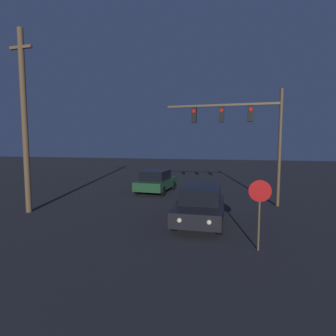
{
  "coord_description": "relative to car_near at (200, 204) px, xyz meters",
  "views": [
    {
      "loc": [
        3.37,
        1.37,
        3.47
      ],
      "look_at": [
        0.0,
        14.75,
        2.2
      ],
      "focal_mm": 28.0,
      "sensor_mm": 36.0,
      "label": 1
    }
  ],
  "objects": [
    {
      "name": "stop_sign",
      "position": [
        2.22,
        -2.59,
        0.81
      ],
      "size": [
        0.71,
        0.07,
        2.32
      ],
      "color": "brown",
      "rests_on": "ground_plane"
    },
    {
      "name": "car_near",
      "position": [
        0.0,
        0.0,
        0.0
      ],
      "size": [
        2.08,
        4.29,
        1.6
      ],
      "rotation": [
        0.0,
        0.0,
        3.16
      ],
      "color": "black",
      "rests_on": "ground_plane"
    },
    {
      "name": "utility_pole",
      "position": [
        -8.71,
        -0.36,
        3.82
      ],
      "size": [
        1.23,
        0.28,
        9.02
      ],
      "color": "brown",
      "rests_on": "ground_plane"
    },
    {
      "name": "traffic_signal_mast",
      "position": [
        1.93,
        4.14,
        3.65
      ],
      "size": [
        6.42,
        0.3,
        6.44
      ],
      "color": "brown",
      "rests_on": "ground_plane"
    },
    {
      "name": "car_far",
      "position": [
        -4.0,
        6.55,
        0.0
      ],
      "size": [
        2.16,
        4.33,
        1.6
      ],
      "rotation": [
        0.0,
        0.0,
        -0.05
      ],
      "color": "#1E4728",
      "rests_on": "ground_plane"
    }
  ]
}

